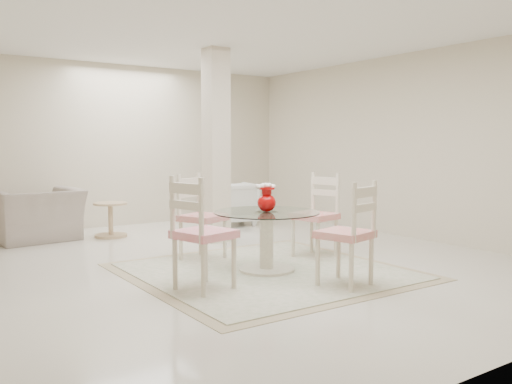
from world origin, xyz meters
TOP-DOWN VIEW (x-y plane):
  - ground at (0.00, 0.00)m, footprint 7.00×7.00m
  - room_shell at (0.00, 0.00)m, footprint 6.02×7.02m
  - column at (0.50, 1.30)m, footprint 0.30×0.30m
  - area_rug at (-0.02, -0.65)m, footprint 2.77×2.77m
  - dining_table at (-0.02, -0.65)m, footprint 1.13×1.13m
  - red_vase at (-0.02, -0.65)m, footprint 0.23×0.20m
  - dining_chair_east at (0.96, -0.36)m, footprint 0.54×0.54m
  - dining_chair_north at (-0.32, 0.32)m, footprint 0.59×0.59m
  - dining_chair_west at (-1.00, -0.95)m, footprint 0.58×0.58m
  - dining_chair_south at (0.27, -1.63)m, footprint 0.55×0.55m
  - recliner_taupe at (-1.61, 2.75)m, footprint 1.23×1.11m
  - armchair_white at (1.50, 2.53)m, footprint 0.93×0.94m
  - side_table at (-0.64, 2.46)m, footprint 0.49×0.49m

SIDE VIEW (x-z plane):
  - ground at x=0.00m, z-range 0.00..0.00m
  - area_rug at x=-0.02m, z-range 0.00..0.02m
  - side_table at x=-0.64m, z-range -0.02..0.49m
  - dining_table at x=-0.02m, z-range 0.01..0.66m
  - armchair_white at x=1.50m, z-range 0.00..0.73m
  - recliner_taupe at x=-1.61m, z-range 0.00..0.74m
  - dining_chair_east at x=0.96m, z-range 0.03..1.16m
  - dining_chair_north at x=-0.32m, z-range 0.03..1.16m
  - dining_chair_south at x=0.27m, z-range 0.03..1.16m
  - dining_chair_west at x=-1.00m, z-range 0.03..1.22m
  - red_vase at x=-0.02m, z-range 0.65..0.95m
  - column at x=0.50m, z-range 0.00..2.70m
  - room_shell at x=0.00m, z-range 0.50..3.21m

